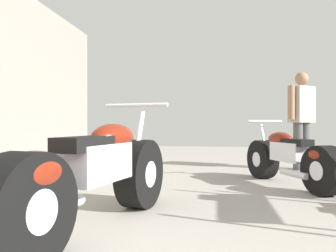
% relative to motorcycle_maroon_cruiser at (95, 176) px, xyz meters
% --- Properties ---
extents(ground_plane, '(18.01, 18.01, 0.00)m').
position_rel_motorcycle_maroon_cruiser_xyz_m(ground_plane, '(1.10, 1.01, -0.43)').
color(ground_plane, '#9E998E').
extents(motorcycle_maroon_cruiser, '(0.83, 2.20, 1.03)m').
position_rel_motorcycle_maroon_cruiser_xyz_m(motorcycle_maroon_cruiser, '(0.00, 0.00, 0.00)').
color(motorcycle_maroon_cruiser, black).
rests_on(motorcycle_maroon_cruiser, ground_plane).
extents(motorcycle_black_naked, '(0.98, 1.82, 0.89)m').
position_rel_motorcycle_maroon_cruiser_xyz_m(motorcycle_black_naked, '(1.92, 2.19, -0.06)').
color(motorcycle_black_naked, black).
rests_on(motorcycle_black_naked, ground_plane).
extents(mechanic_in_blue, '(0.61, 0.56, 1.77)m').
position_rel_motorcycle_maroon_cruiser_xyz_m(mechanic_in_blue, '(2.48, 3.94, 0.57)').
color(mechanic_in_blue, '#4C4C4C').
rests_on(mechanic_in_blue, ground_plane).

